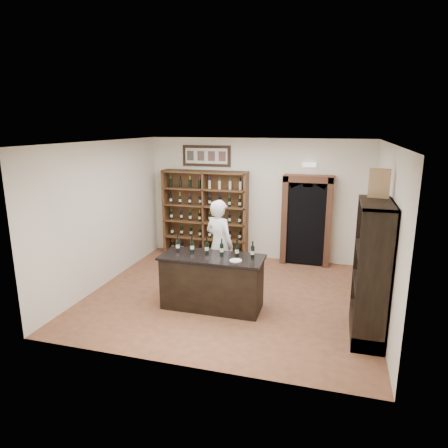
{
  "coord_description": "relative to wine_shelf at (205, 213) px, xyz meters",
  "views": [
    {
      "loc": [
        1.88,
        -7.14,
        3.32
      ],
      "look_at": [
        -0.23,
        0.3,
        1.38
      ],
      "focal_mm": 32.0,
      "sensor_mm": 36.0,
      "label": 1
    }
  ],
  "objects": [
    {
      "name": "tasting_counter",
      "position": [
        1.1,
        -2.93,
        -0.61
      ],
      "size": [
        1.88,
        0.78,
        1.0
      ],
      "color": "black",
      "rests_on": "ground"
    },
    {
      "name": "ceiling",
      "position": [
        1.3,
        -2.33,
        1.9
      ],
      "size": [
        5.5,
        5.5,
        0.0
      ],
      "primitive_type": "plane",
      "rotation": [
        3.14,
        0.0,
        0.0
      ],
      "color": "white",
      "rests_on": "wall_back"
    },
    {
      "name": "counter_bottle_2",
      "position": [
        0.96,
        -2.79,
        0.01
      ],
      "size": [
        0.07,
        0.07,
        0.3
      ],
      "color": "black",
      "rests_on": "tasting_counter"
    },
    {
      "name": "emergency_light",
      "position": [
        2.55,
        0.09,
        1.3
      ],
      "size": [
        0.3,
        0.1,
        0.1
      ],
      "primitive_type": "cube",
      "color": "white",
      "rests_on": "wall_back"
    },
    {
      "name": "shopkeeper",
      "position": [
        0.96,
        -1.99,
        -0.17
      ],
      "size": [
        0.8,
        0.69,
        1.86
      ],
      "primitive_type": "imported",
      "rotation": [
        0.0,
        0.0,
        2.71
      ],
      "color": "white",
      "rests_on": "ground"
    },
    {
      "name": "wall_right",
      "position": [
        4.05,
        -2.33,
        0.4
      ],
      "size": [
        0.04,
        5.0,
        3.0
      ],
      "primitive_type": "cube",
      "color": "silver",
      "rests_on": "ground"
    },
    {
      "name": "framed_picture",
      "position": [
        0.0,
        0.14,
        1.45
      ],
      "size": [
        1.25,
        0.04,
        0.52
      ],
      "primitive_type": "cube",
      "color": "black",
      "rests_on": "wall_back"
    },
    {
      "name": "plate",
      "position": [
        1.58,
        -3.07,
        -0.09
      ],
      "size": [
        0.22,
        0.22,
        0.02
      ],
      "primitive_type": "cylinder",
      "color": "beige",
      "rests_on": "tasting_counter"
    },
    {
      "name": "counter_bottle_5",
      "position": [
        1.82,
        -2.79,
        0.01
      ],
      "size": [
        0.07,
        0.07,
        0.3
      ],
      "color": "black",
      "rests_on": "tasting_counter"
    },
    {
      "name": "arched_doorway",
      "position": [
        2.55,
        -0.0,
        0.04
      ],
      "size": [
        1.17,
        0.35,
        2.17
      ],
      "color": "black",
      "rests_on": "ground"
    },
    {
      "name": "wall_left",
      "position": [
        -1.45,
        -2.33,
        0.4
      ],
      "size": [
        0.04,
        5.0,
        3.0
      ],
      "primitive_type": "cube",
      "color": "silver",
      "rests_on": "ground"
    },
    {
      "name": "wine_crate",
      "position": [
        3.83,
        -2.86,
        1.33
      ],
      "size": [
        0.33,
        0.17,
        0.45
      ],
      "primitive_type": "cube",
      "rotation": [
        0.0,
        0.0,
        -0.12
      ],
      "color": "tan",
      "rests_on": "side_cabinet"
    },
    {
      "name": "wall_back",
      "position": [
        1.3,
        0.17,
        0.4
      ],
      "size": [
        5.5,
        0.04,
        3.0
      ],
      "primitive_type": "cube",
      "color": "silver",
      "rests_on": "ground"
    },
    {
      "name": "wine_shelf",
      "position": [
        0.0,
        0.0,
        0.0
      ],
      "size": [
        2.2,
        0.38,
        2.2
      ],
      "color": "brown",
      "rests_on": "ground"
    },
    {
      "name": "counter_bottle_3",
      "position": [
        1.24,
        -2.79,
        0.01
      ],
      "size": [
        0.07,
        0.07,
        0.3
      ],
      "color": "black",
      "rests_on": "tasting_counter"
    },
    {
      "name": "counter_bottle_1",
      "position": [
        0.67,
        -2.79,
        0.01
      ],
      "size": [
        0.07,
        0.07,
        0.3
      ],
      "color": "black",
      "rests_on": "tasting_counter"
    },
    {
      "name": "floor",
      "position": [
        1.3,
        -2.33,
        -1.1
      ],
      "size": [
        5.5,
        5.5,
        0.0
      ],
      "primitive_type": "plane",
      "color": "brown",
      "rests_on": "ground"
    },
    {
      "name": "side_cabinet",
      "position": [
        3.82,
        -3.23,
        -0.35
      ],
      "size": [
        0.48,
        1.2,
        2.2
      ],
      "color": "black",
      "rests_on": "ground"
    },
    {
      "name": "counter_bottle_4",
      "position": [
        1.53,
        -2.79,
        0.01
      ],
      "size": [
        0.07,
        0.07,
        0.3
      ],
      "color": "black",
      "rests_on": "tasting_counter"
    },
    {
      "name": "counter_bottle_0",
      "position": [
        0.38,
        -2.79,
        0.01
      ],
      "size": [
        0.07,
        0.07,
        0.3
      ],
      "color": "black",
      "rests_on": "tasting_counter"
    }
  ]
}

